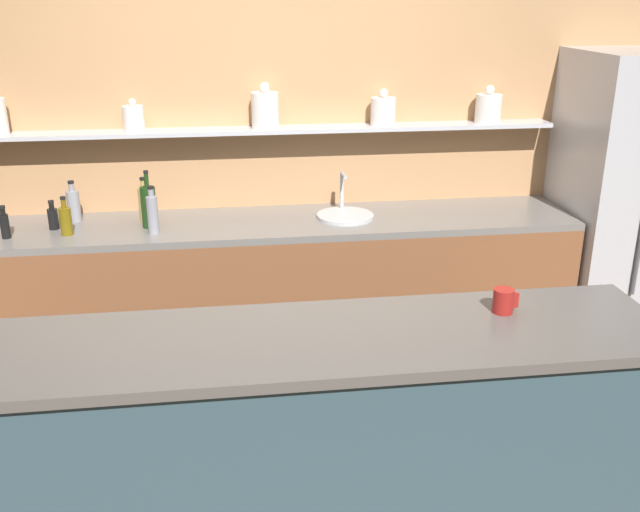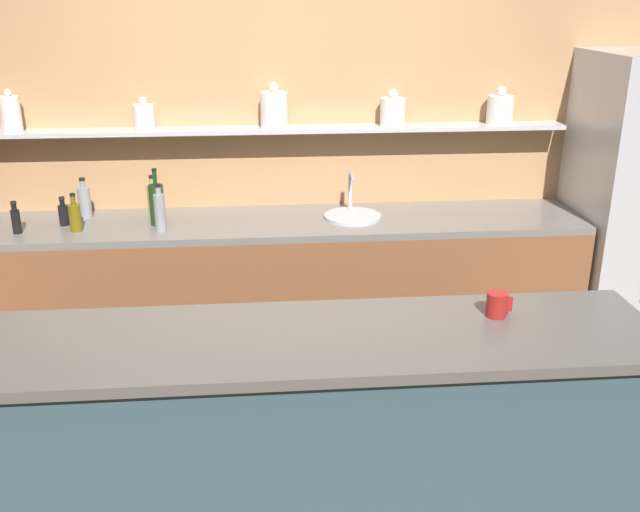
# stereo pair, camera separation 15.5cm
# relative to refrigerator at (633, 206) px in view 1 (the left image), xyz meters

# --- Properties ---
(ground_plane) EXTENTS (12.00, 12.00, 0.00)m
(ground_plane) POSITION_rel_refrigerator_xyz_m (-2.17, -1.20, -0.93)
(ground_plane) COLOR brown
(back_wall_unit) EXTENTS (5.20, 0.28, 2.60)m
(back_wall_unit) POSITION_rel_refrigerator_xyz_m (-2.17, 0.40, 0.38)
(back_wall_unit) COLOR tan
(back_wall_unit) RESTS_ON ground_plane
(back_counter_unit) EXTENTS (3.65, 0.62, 0.92)m
(back_counter_unit) POSITION_rel_refrigerator_xyz_m (-2.27, 0.04, -0.47)
(back_counter_unit) COLOR brown
(back_counter_unit) RESTS_ON ground_plane
(island_counter) EXTENTS (2.56, 0.61, 1.02)m
(island_counter) POSITION_rel_refrigerator_xyz_m (-2.17, -1.65, -0.42)
(island_counter) COLOR #334C56
(island_counter) RESTS_ON ground_plane
(refrigerator) EXTENTS (0.85, 0.73, 1.86)m
(refrigerator) POSITION_rel_refrigerator_xyz_m (0.00, 0.00, 0.00)
(refrigerator) COLOR #B7B7BC
(refrigerator) RESTS_ON ground_plane
(sink_fixture) EXTENTS (0.34, 0.34, 0.25)m
(sink_fixture) POSITION_rel_refrigerator_xyz_m (-1.79, 0.05, 0.01)
(sink_fixture) COLOR #B7B7BC
(sink_fixture) RESTS_ON back_counter_unit
(bottle_sauce_0) EXTENTS (0.05, 0.05, 0.18)m
(bottle_sauce_0) POSITION_rel_refrigerator_xyz_m (-3.67, -0.07, 0.07)
(bottle_sauce_0) COLOR black
(bottle_sauce_0) RESTS_ON back_counter_unit
(bottle_wine_1) EXTENTS (0.08, 0.08, 0.33)m
(bottle_wine_1) POSITION_rel_refrigerator_xyz_m (-2.91, 0.02, 0.11)
(bottle_wine_1) COLOR #193814
(bottle_wine_1) RESTS_ON back_counter_unit
(bottle_spirit_2) EXTENTS (0.06, 0.06, 0.27)m
(bottle_spirit_2) POSITION_rel_refrigerator_xyz_m (-2.88, -0.10, 0.10)
(bottle_spirit_2) COLOR gray
(bottle_spirit_2) RESTS_ON back_counter_unit
(bottle_spirit_3) EXTENTS (0.07, 0.07, 0.26)m
(bottle_spirit_3) POSITION_rel_refrigerator_xyz_m (-2.95, 0.12, 0.10)
(bottle_spirit_3) COLOR tan
(bottle_spirit_3) RESTS_ON back_counter_unit
(bottle_oil_4) EXTENTS (0.07, 0.07, 0.22)m
(bottle_oil_4) POSITION_rel_refrigerator_xyz_m (-3.35, -0.06, 0.07)
(bottle_oil_4) COLOR brown
(bottle_oil_4) RESTS_ON back_counter_unit
(bottle_sauce_6) EXTENTS (0.06, 0.06, 0.17)m
(bottle_sauce_6) POSITION_rel_refrigerator_xyz_m (-3.44, 0.05, 0.06)
(bottle_sauce_6) COLOR black
(bottle_sauce_6) RESTS_ON back_counter_unit
(bottle_spirit_7) EXTENTS (0.07, 0.07, 0.24)m
(bottle_spirit_7) POSITION_rel_refrigerator_xyz_m (-3.35, 0.19, 0.09)
(bottle_spirit_7) COLOR gray
(bottle_spirit_7) RESTS_ON back_counter_unit
(coffee_mug) EXTENTS (0.10, 0.08, 0.09)m
(coffee_mug) POSITION_rel_refrigerator_xyz_m (-1.45, -1.55, 0.14)
(coffee_mug) COLOR maroon
(coffee_mug) RESTS_ON island_counter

